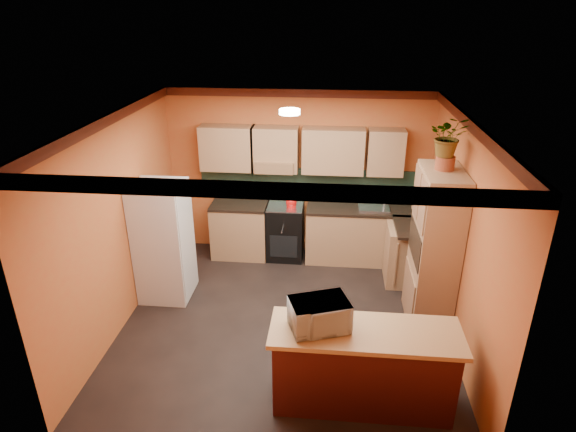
% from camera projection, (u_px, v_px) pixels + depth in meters
% --- Properties ---
extents(room_shell, '(4.24, 4.24, 2.72)m').
position_uv_depth(room_shell, '(289.00, 164.00, 5.83)').
color(room_shell, black).
rests_on(room_shell, ground).
extents(base_cabinets_back, '(3.65, 0.60, 0.88)m').
position_uv_depth(base_cabinets_back, '(323.00, 234.00, 7.84)').
color(base_cabinets_back, tan).
rests_on(base_cabinets_back, ground).
extents(countertop_back, '(3.65, 0.62, 0.04)m').
position_uv_depth(countertop_back, '(324.00, 208.00, 7.65)').
color(countertop_back, black).
rests_on(countertop_back, base_cabinets_back).
extents(stove, '(0.58, 0.58, 0.91)m').
position_uv_depth(stove, '(285.00, 231.00, 7.89)').
color(stove, black).
rests_on(stove, ground).
extents(kettle, '(0.18, 0.18, 0.18)m').
position_uv_depth(kettle, '(291.00, 202.00, 7.61)').
color(kettle, red).
rests_on(kettle, stove).
extents(sink, '(0.48, 0.40, 0.03)m').
position_uv_depth(sink, '(374.00, 207.00, 7.57)').
color(sink, silver).
rests_on(sink, countertop_back).
extents(base_cabinets_right, '(0.60, 0.80, 0.88)m').
position_uv_depth(base_cabinets_right, '(413.00, 255.00, 7.16)').
color(base_cabinets_right, tan).
rests_on(base_cabinets_right, ground).
extents(countertop_right, '(0.62, 0.80, 0.04)m').
position_uv_depth(countertop_right, '(417.00, 228.00, 6.97)').
color(countertop_right, black).
rests_on(countertop_right, base_cabinets_right).
extents(fridge, '(0.68, 0.66, 1.70)m').
position_uv_depth(fridge, '(163.00, 242.00, 6.67)').
color(fridge, silver).
rests_on(fridge, ground).
extents(pantry, '(0.48, 0.90, 2.10)m').
position_uv_depth(pantry, '(434.00, 251.00, 5.99)').
color(pantry, tan).
rests_on(pantry, ground).
extents(fern_pot, '(0.22, 0.22, 0.16)m').
position_uv_depth(fern_pot, '(445.00, 163.00, 5.58)').
color(fern_pot, brown).
rests_on(fern_pot, pantry).
extents(fern, '(0.45, 0.40, 0.47)m').
position_uv_depth(fern, '(449.00, 136.00, 5.45)').
color(fern, tan).
rests_on(fern, fern_pot).
extents(breakfast_bar, '(1.80, 0.55, 0.88)m').
position_uv_depth(breakfast_bar, '(363.00, 370.00, 4.92)').
color(breakfast_bar, '#4A1111').
rests_on(breakfast_bar, ground).
extents(bar_top, '(1.90, 0.65, 0.05)m').
position_uv_depth(bar_top, '(366.00, 333.00, 4.73)').
color(bar_top, tan).
rests_on(bar_top, breakfast_bar).
extents(microwave, '(0.66, 0.55, 0.31)m').
position_uv_depth(microwave, '(319.00, 315.00, 4.70)').
color(microwave, silver).
rests_on(microwave, bar_top).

